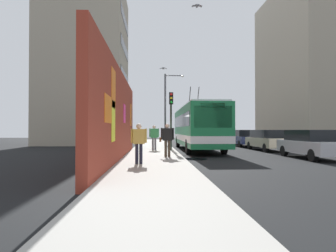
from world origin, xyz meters
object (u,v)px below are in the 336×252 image
object	(u,v)px
parked_car_silver	(310,143)
parked_car_navy	(244,138)
pedestrian_at_curb	(167,137)
pedestrian_midblock	(154,135)
pedestrian_near_wall	(139,140)
street_lamp	(167,104)
parked_car_red	(228,136)
city_bus	(197,126)
parked_car_champagne	(267,140)
traffic_light	(171,111)

from	to	relation	value
parked_car_silver	parked_car_navy	distance (m)	11.15
parked_car_navy	pedestrian_at_curb	distance (m)	13.81
pedestrian_midblock	parked_car_silver	bearing A→B (deg)	-120.93
parked_car_navy	pedestrian_near_wall	world-z (taller)	pedestrian_near_wall
pedestrian_midblock	street_lamp	bearing A→B (deg)	-10.58
parked_car_red	pedestrian_midblock	bearing A→B (deg)	143.71
city_bus	pedestrian_near_wall	world-z (taller)	city_bus
parked_car_champagne	street_lamp	world-z (taller)	street_lamp
city_bus	parked_car_red	bearing A→B (deg)	-27.33
parked_car_champagne	city_bus	bearing A→B (deg)	80.91
parked_car_champagne	parked_car_red	xyz separation A→B (m)	(10.90, -0.00, 0.00)
pedestrian_at_curb	parked_car_red	bearing A→B (deg)	-24.88
parked_car_champagne	pedestrian_at_curb	size ratio (longest dim) A/B	2.78
parked_car_champagne	parked_car_navy	bearing A→B (deg)	0.00
city_bus	pedestrian_at_curb	distance (m)	7.42
parked_car_silver	pedestrian_at_curb	world-z (taller)	pedestrian_at_curb
pedestrian_at_curb	parked_car_champagne	bearing A→B (deg)	-52.39
parked_car_red	city_bus	bearing A→B (deg)	152.67
pedestrian_at_curb	pedestrian_near_wall	world-z (taller)	pedestrian_at_curb
parked_car_silver	parked_car_red	xyz separation A→B (m)	(16.76, -0.00, 0.00)
city_bus	parked_car_navy	bearing A→B (deg)	-49.37
parked_car_red	pedestrian_midblock	size ratio (longest dim) A/B	2.62
parked_car_red	pedestrian_at_curb	bearing A→B (deg)	155.12
street_lamp	city_bus	bearing A→B (deg)	-159.33
parked_car_navy	street_lamp	size ratio (longest dim) A/B	0.61
parked_car_silver	pedestrian_at_curb	bearing A→B (deg)	91.44
pedestrian_near_wall	parked_car_silver	bearing A→B (deg)	-71.65
pedestrian_at_curb	pedestrian_midblock	bearing A→B (deg)	7.28
parked_car_silver	pedestrian_near_wall	world-z (taller)	pedestrian_near_wall
pedestrian_midblock	pedestrian_at_curb	bearing A→B (deg)	-172.72
parked_car_silver	parked_car_navy	xyz separation A→B (m)	(11.15, 0.00, -0.00)
city_bus	street_lamp	world-z (taller)	street_lamp
parked_car_silver	pedestrian_near_wall	distance (m)	9.70
parked_car_red	pedestrian_near_wall	size ratio (longest dim) A/B	2.72
pedestrian_near_wall	city_bus	bearing A→B (deg)	-22.35
pedestrian_at_curb	pedestrian_near_wall	bearing A→B (deg)	154.82
parked_car_champagne	traffic_light	world-z (taller)	traffic_light
parked_car_champagne	pedestrian_midblock	world-z (taller)	pedestrian_midblock
city_bus	traffic_light	world-z (taller)	city_bus
parked_car_silver	pedestrian_at_curb	distance (m)	7.87
parked_car_silver	parked_car_champagne	xyz separation A→B (m)	(5.86, -0.00, 0.00)
pedestrian_near_wall	traffic_light	world-z (taller)	traffic_light
parked_car_silver	parked_car_red	bearing A→B (deg)	-0.00
pedestrian_near_wall	pedestrian_midblock	world-z (taller)	pedestrian_midblock
city_bus	pedestrian_at_curb	bearing A→B (deg)	158.86
parked_car_champagne	pedestrian_midblock	size ratio (longest dim) A/B	2.78
city_bus	pedestrian_midblock	xyz separation A→B (m)	(-1.57, 3.34, -0.67)
parked_car_silver	parked_car_red	world-z (taller)	same
city_bus	parked_car_navy	distance (m)	6.93
parked_car_navy	parked_car_silver	bearing A→B (deg)	-180.00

